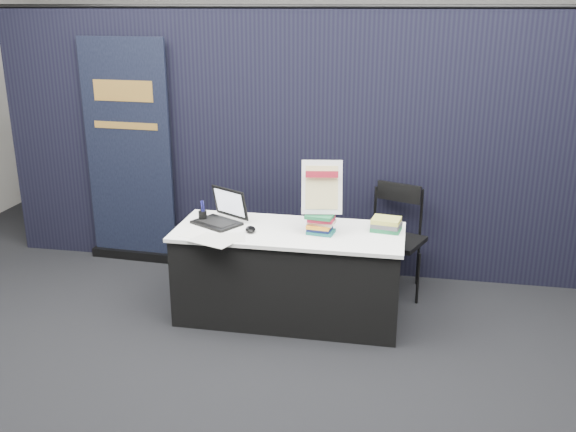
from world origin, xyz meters
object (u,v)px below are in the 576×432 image
at_px(book_stack_tall, 321,224).
at_px(laptop, 218,215).
at_px(stacking_chair, 396,235).
at_px(info_sign, 322,188).
at_px(pullup_banner, 130,166).
at_px(book_stack_short, 387,224).
at_px(display_table, 289,274).

bearing_deg(book_stack_tall, laptop, 172.79).
xyz_separation_m(book_stack_tall, stacking_chair, (0.57, 0.72, -0.30)).
xyz_separation_m(laptop, book_stack_tall, (0.86, -0.11, 0.01)).
distance_m(book_stack_tall, stacking_chair, 0.97).
bearing_deg(stacking_chair, book_stack_tall, -107.25).
bearing_deg(info_sign, pullup_banner, 145.28).
distance_m(info_sign, stacking_chair, 1.07).
distance_m(laptop, book_stack_tall, 0.86).
bearing_deg(stacking_chair, book_stack_short, -76.05).
bearing_deg(book_stack_short, stacking_chair, 82.60).
distance_m(display_table, book_stack_short, 0.88).
bearing_deg(book_stack_short, book_stack_tall, -161.39).
xyz_separation_m(info_sign, stacking_chair, (0.57, 0.69, -0.58)).
distance_m(display_table, laptop, 0.75).
bearing_deg(book_stack_short, info_sign, -164.59).
height_order(laptop, book_stack_tall, laptop).
bearing_deg(pullup_banner, laptop, -34.12).
bearing_deg(display_table, book_stack_tall, -6.80).
xyz_separation_m(display_table, stacking_chair, (0.83, 0.69, 0.15)).
height_order(book_stack_tall, info_sign, info_sign).
bearing_deg(info_sign, stacking_chair, 40.79).
xyz_separation_m(display_table, book_stack_short, (0.76, 0.14, 0.42)).
bearing_deg(laptop, display_table, 22.54).
height_order(display_table, book_stack_tall, book_stack_tall).
bearing_deg(info_sign, book_stack_short, 6.02).
xyz_separation_m(book_stack_tall, info_sign, (0.00, 0.03, 0.28)).
relative_size(book_stack_short, pullup_banner, 0.12).
distance_m(book_stack_tall, info_sign, 0.28).
height_order(book_stack_tall, pullup_banner, pullup_banner).
height_order(display_table, stacking_chair, stacking_chair).
bearing_deg(stacking_chair, pullup_banner, -164.46).
height_order(book_stack_short, stacking_chair, stacking_chair).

